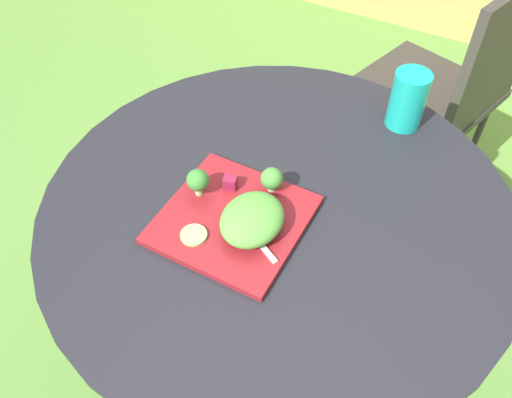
# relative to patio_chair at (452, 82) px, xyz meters

# --- Properties ---
(ground_plane) EXTENTS (12.00, 12.00, 0.00)m
(ground_plane) POSITION_rel_patio_chair_xyz_m (-0.18, -0.93, -0.53)
(ground_plane) COLOR #568438
(patio_table) EXTENTS (0.98, 0.98, 0.76)m
(patio_table) POSITION_rel_patio_chair_xyz_m (-0.18, -0.93, -0.02)
(patio_table) COLOR black
(patio_table) RESTS_ON ground_plane
(patio_chair) EXTENTS (0.55, 0.55, 0.90)m
(patio_chair) POSITION_rel_patio_chair_xyz_m (0.00, 0.00, 0.00)
(patio_chair) COLOR #332D28
(patio_chair) RESTS_ON ground_plane
(salad_plate) EXTENTS (0.27, 0.27, 0.01)m
(salad_plate) POSITION_rel_patio_chair_xyz_m (-0.24, -1.02, 0.24)
(salad_plate) COLOR maroon
(salad_plate) RESTS_ON patio_table
(drinking_glass) EXTENTS (0.08, 0.08, 0.14)m
(drinking_glass) POSITION_rel_patio_chair_xyz_m (-0.04, -0.57, 0.29)
(drinking_glass) COLOR #149989
(drinking_glass) RESTS_ON patio_table
(fork) EXTENTS (0.14, 0.09, 0.00)m
(fork) POSITION_rel_patio_chair_xyz_m (-0.19, -1.03, 0.25)
(fork) COLOR silver
(fork) RESTS_ON salad_plate
(lettuce_mound) EXTENTS (0.12, 0.14, 0.06)m
(lettuce_mound) POSITION_rel_patio_chair_xyz_m (-0.19, -1.02, 0.27)
(lettuce_mound) COLOR #519338
(lettuce_mound) RESTS_ON salad_plate
(broccoli_floret_0) EXTENTS (0.05, 0.05, 0.06)m
(broccoli_floret_0) POSITION_rel_patio_chair_xyz_m (-0.33, -0.99, 0.28)
(broccoli_floret_0) COLOR #99B770
(broccoli_floret_0) RESTS_ON salad_plate
(broccoli_floret_1) EXTENTS (0.05, 0.05, 0.05)m
(broccoli_floret_1) POSITION_rel_patio_chair_xyz_m (-0.20, -0.91, 0.27)
(broccoli_floret_1) COLOR #99B770
(broccoli_floret_1) RESTS_ON salad_plate
(cucumber_slice_0) EXTENTS (0.05, 0.05, 0.01)m
(cucumber_slice_0) POSITION_rel_patio_chair_xyz_m (-0.28, -1.09, 0.25)
(cucumber_slice_0) COLOR #8EB766
(cucumber_slice_0) RESTS_ON salad_plate
(beet_chunk_0) EXTENTS (0.03, 0.03, 0.03)m
(beet_chunk_0) POSITION_rel_patio_chair_xyz_m (-0.28, -0.95, 0.26)
(beet_chunk_0) COLOR maroon
(beet_chunk_0) RESTS_ON salad_plate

